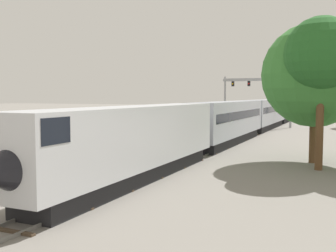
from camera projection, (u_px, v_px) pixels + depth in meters
ground_plane at (64, 194)px, 22.52m from camera, size 400.00×400.00×0.00m
track_main at (276, 124)px, 76.34m from camera, size 2.60×200.00×0.16m
track_near at (217, 132)px, 60.36m from camera, size 2.60×160.00×0.16m
passenger_train at (285, 109)px, 87.04m from camera, size 3.04×156.21×4.80m
signal_gantry at (257, 90)px, 70.31m from camera, size 12.10×0.49×8.85m
trackside_tree_left at (322, 54)px, 29.14m from camera, size 5.37×5.37×11.19m
trackside_tree_mid at (314, 75)px, 32.40m from camera, size 8.39×8.39×11.32m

